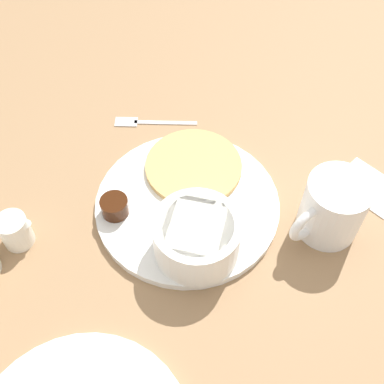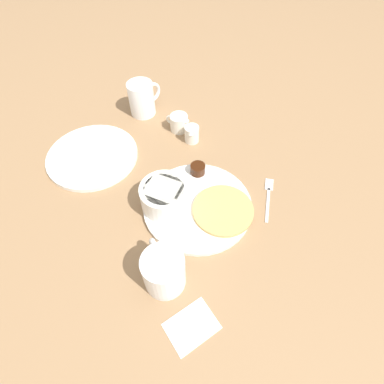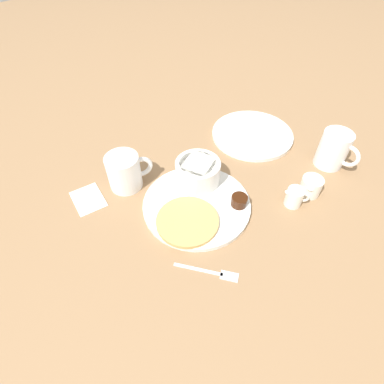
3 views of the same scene
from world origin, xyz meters
name	(u,v)px [view 3 (image 3 of 3)]	position (x,y,z in m)	size (l,w,h in m)	color
ground_plane	(197,206)	(0.00, 0.00, 0.00)	(4.00, 4.00, 0.00)	#93704C
plate	(197,204)	(0.00, 0.00, 0.01)	(0.26, 0.26, 0.01)	white
pancake_stack	(187,221)	(0.03, -0.05, 0.02)	(0.14, 0.14, 0.01)	tan
bowl	(198,171)	(-0.05, 0.05, 0.04)	(0.11, 0.11, 0.06)	white
syrup_cup	(239,201)	(0.07, 0.07, 0.02)	(0.04, 0.04, 0.03)	#38190A
butter_ramekin	(204,171)	(-0.06, 0.08, 0.03)	(0.05, 0.05, 0.04)	white
coffee_mug	(125,172)	(-0.17, -0.08, 0.05)	(0.08, 0.11, 0.09)	white
creamer_pitcher_near	(295,197)	(0.15, 0.18, 0.02)	(0.05, 0.04, 0.05)	white
creamer_pitcher_far	(311,186)	(0.16, 0.24, 0.02)	(0.05, 0.07, 0.05)	white
fork	(214,273)	(0.15, -0.09, 0.00)	(0.12, 0.09, 0.00)	silver
napkin	(88,199)	(-0.20, -0.19, 0.00)	(0.10, 0.08, 0.00)	white
second_mug	(334,150)	(0.13, 0.37, 0.05)	(0.11, 0.08, 0.10)	white
far_plate	(252,134)	(-0.09, 0.32, 0.01)	(0.24, 0.24, 0.01)	white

